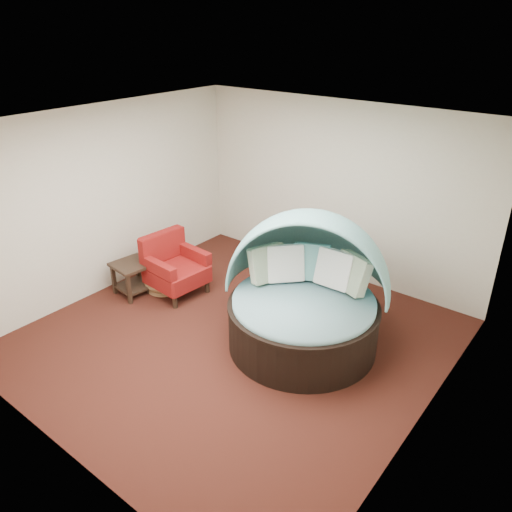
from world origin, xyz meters
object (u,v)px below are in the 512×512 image
Objects in this scene: canopy_daybed at (306,286)px; red_armchair at (174,267)px; pet_basket at (165,282)px; side_table at (133,274)px.

canopy_daybed reaches higher than red_armchair.
pet_basket is 0.37m from red_armchair.
pet_basket is at bearing 56.69° from side_table.
side_table reaches higher than pet_basket.
pet_basket is at bearing -161.48° from red_armchair.
pet_basket is 0.51m from side_table.
canopy_daybed is 3.46× the size of pet_basket.
canopy_daybed is at bearing 4.29° from pet_basket.
pet_basket is at bearing 160.62° from canopy_daybed.
canopy_daybed is 2.75× the size of red_armchair.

